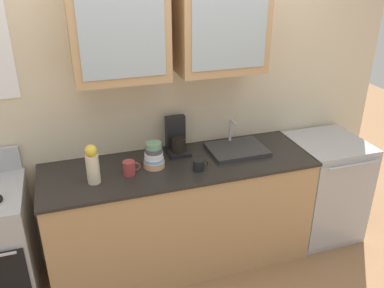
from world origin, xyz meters
The scene contains 10 objects.
ground_plane centered at (0.00, 0.00, 0.00)m, with size 10.00×10.00×0.00m, color #936B47.
back_wall_unit centered at (-0.01, 0.32, 1.50)m, with size 3.86×0.46×2.64m.
counter centered at (0.00, 0.00, 0.45)m, with size 2.07×0.67×0.90m.
sink_faucet centered at (0.50, 0.07, 0.92)m, with size 0.45×0.35×0.23m.
bowl_stack centered at (-0.19, 0.02, 0.99)m, with size 0.16×0.16×0.20m.
vase centered at (-0.64, -0.08, 1.04)m, with size 0.09×0.09×0.29m.
cup_near_sink centered at (0.11, -0.13, 0.94)m, with size 0.12×0.08×0.08m.
cup_near_bowls centered at (-0.39, -0.04, 0.96)m, with size 0.13×0.09×0.10m.
dishwasher centered at (1.32, 0.00, 0.45)m, with size 0.60×0.65×0.90m.
coffee_maker centered at (0.04, 0.21, 1.01)m, with size 0.17×0.20×0.29m.
Camera 1 is at (-0.75, -2.62, 2.36)m, focal length 38.17 mm.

